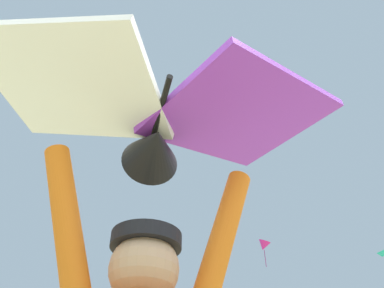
{
  "coord_description": "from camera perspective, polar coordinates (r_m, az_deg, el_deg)",
  "views": [
    {
      "loc": [
        -0.02,
        -1.12,
        1.04
      ],
      "look_at": [
        -0.28,
        1.95,
        3.51
      ],
      "focal_mm": 35.86,
      "sensor_mm": 36.0,
      "label": 1
    }
  ],
  "objects": [
    {
      "name": "held_stunt_kite",
      "position": [
        1.6,
        -5.05,
        4.22
      ],
      "size": [
        1.52,
        1.03,
        0.38
      ],
      "color": "black"
    },
    {
      "name": "distant_kite_magenta_mid_right",
      "position": [
        35.04,
        10.61,
        -14.63
      ],
      "size": [
        1.26,
        1.35,
        2.58
      ],
      "color": "#DB2393"
    }
  ]
}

